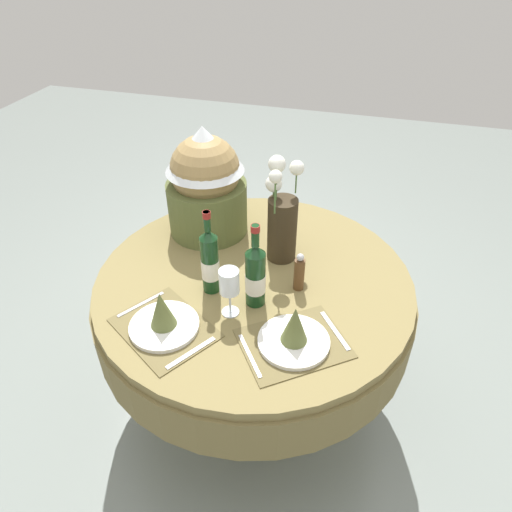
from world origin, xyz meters
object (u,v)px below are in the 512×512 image
(dining_table, at_px, (254,303))
(place_setting_left, at_px, (163,318))
(gift_tub_back_left, at_px, (206,179))
(wine_glass_left, at_px, (229,283))
(flower_vase, at_px, (282,220))
(pepper_mill, at_px, (299,273))
(wine_bottle_left, at_px, (210,261))
(place_setting_right, at_px, (294,334))
(wine_bottle_right, at_px, (255,275))

(dining_table, xyz_separation_m, place_setting_left, (-0.22, -0.35, 0.19))
(gift_tub_back_left, bearing_deg, dining_table, -43.48)
(wine_glass_left, bearing_deg, dining_table, 83.19)
(flower_vase, bearing_deg, pepper_mill, -57.79)
(wine_bottle_left, bearing_deg, place_setting_right, -27.70)
(wine_glass_left, bearing_deg, gift_tub_back_left, 118.29)
(wine_bottle_right, bearing_deg, wine_glass_left, -132.16)
(wine_bottle_right, xyz_separation_m, pepper_mill, (0.14, 0.12, -0.05))
(place_setting_right, relative_size, flower_vase, 0.95)
(dining_table, distance_m, place_setting_right, 0.42)
(wine_bottle_right, relative_size, gift_tub_back_left, 0.70)
(wine_glass_left, bearing_deg, pepper_mill, 43.58)
(place_setting_right, xyz_separation_m, wine_glass_left, (-0.25, 0.09, 0.09))
(place_setting_left, height_order, wine_bottle_left, wine_bottle_left)
(flower_vase, height_order, gift_tub_back_left, gift_tub_back_left)
(place_setting_right, bearing_deg, flower_vase, 108.55)
(place_setting_left, height_order, gift_tub_back_left, gift_tub_back_left)
(place_setting_right, height_order, gift_tub_back_left, gift_tub_back_left)
(flower_vase, height_order, pepper_mill, flower_vase)
(place_setting_left, height_order, flower_vase, flower_vase)
(place_setting_right, height_order, flower_vase, flower_vase)
(wine_glass_left, relative_size, pepper_mill, 1.18)
(dining_table, distance_m, pepper_mill, 0.28)
(wine_bottle_right, distance_m, wine_glass_left, 0.11)
(place_setting_left, xyz_separation_m, gift_tub_back_left, (-0.07, 0.62, 0.20))
(dining_table, distance_m, wine_bottle_right, 0.30)
(wine_glass_left, bearing_deg, flower_vase, 75.82)
(place_setting_left, relative_size, place_setting_right, 1.00)
(wine_glass_left, bearing_deg, place_setting_right, -18.87)
(pepper_mill, bearing_deg, place_setting_left, -140.16)
(wine_bottle_right, distance_m, pepper_mill, 0.19)
(dining_table, distance_m, wine_bottle_left, 0.32)
(wine_bottle_left, distance_m, gift_tub_back_left, 0.43)
(pepper_mill, bearing_deg, place_setting_right, -81.48)
(wine_glass_left, xyz_separation_m, pepper_mill, (0.21, 0.20, -0.06))
(place_setting_left, xyz_separation_m, pepper_mill, (0.40, 0.33, 0.03))
(dining_table, distance_m, place_setting_left, 0.45)
(dining_table, relative_size, place_setting_left, 2.97)
(place_setting_right, xyz_separation_m, wine_bottle_right, (-0.18, 0.16, 0.08))
(dining_table, bearing_deg, wine_glass_left, -96.81)
(place_setting_left, height_order, wine_glass_left, wine_glass_left)
(place_setting_left, distance_m, wine_bottle_left, 0.27)
(flower_vase, bearing_deg, dining_table, -113.33)
(wine_bottle_left, relative_size, gift_tub_back_left, 0.71)
(place_setting_right, bearing_deg, place_setting_left, -173.29)
(wine_bottle_left, distance_m, wine_bottle_right, 0.18)
(wine_bottle_right, bearing_deg, wine_bottle_left, 172.28)
(place_setting_right, distance_m, wine_bottle_right, 0.25)
(place_setting_left, distance_m, place_setting_right, 0.45)
(place_setting_left, relative_size, wine_bottle_left, 1.24)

